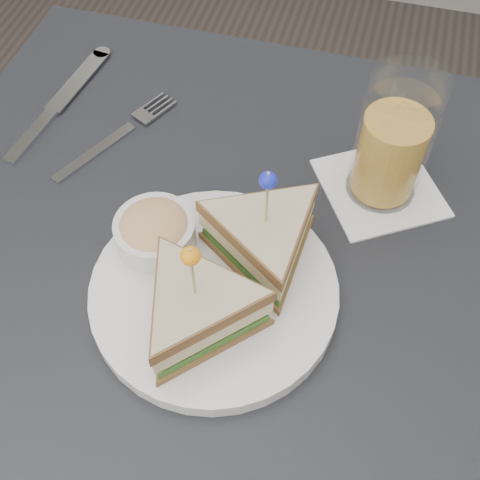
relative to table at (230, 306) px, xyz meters
name	(u,v)px	position (x,y,z in m)	size (l,w,h in m)	color
ground_plane	(234,461)	(0.00, 0.00, -0.67)	(3.50, 3.50, 0.00)	#3F3833
table	(230,306)	(0.00, 0.00, 0.00)	(0.80, 0.80, 0.75)	black
plate_meal	(220,273)	(0.00, -0.03, 0.12)	(0.32, 0.32, 0.15)	white
cutlery_fork	(121,133)	(-0.19, 0.16, 0.08)	(0.11, 0.19, 0.01)	silver
cutlery_knife	(56,106)	(-0.29, 0.19, 0.08)	(0.05, 0.24, 0.01)	silver
drink_set	(392,145)	(0.14, 0.16, 0.15)	(0.18, 0.18, 0.17)	white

